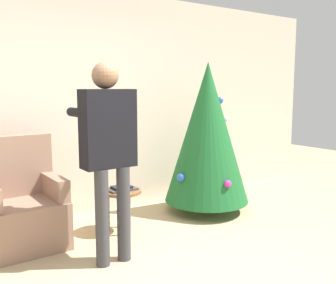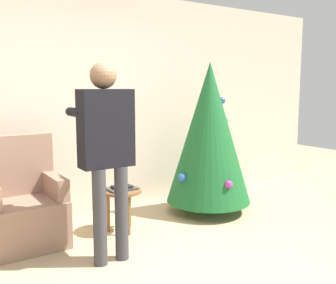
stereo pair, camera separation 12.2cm
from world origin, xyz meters
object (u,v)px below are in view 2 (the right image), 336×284
Objects in this scene: armchair at (23,208)px; person_standing at (106,142)px; christmas_tree at (209,133)px; side_stool at (122,196)px.

armchair is 0.61× the size of person_standing.
christmas_tree is 2.28m from armchair.
armchair is 1.19m from person_standing.
side_stool is (-1.21, -0.02, -0.60)m from christmas_tree.
christmas_tree reaches higher than side_stool.
christmas_tree is 1.35m from side_stool.
christmas_tree is 4.03× the size of side_stool.
christmas_tree is 1.74m from person_standing.
christmas_tree is at bearing -5.24° from armchair.
person_standing is 3.84× the size of side_stool.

